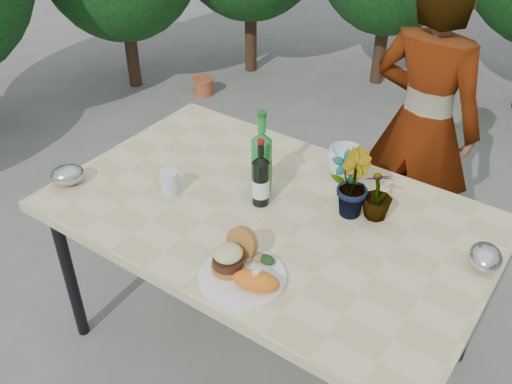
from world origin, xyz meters
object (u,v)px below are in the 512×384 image
Objects in this scene: patio_table at (268,222)px; dinner_plate at (242,277)px; wine_bottle at (261,181)px; person at (423,125)px.

dinner_plate is (0.13, -0.35, 0.06)m from patio_table.
person is at bearing 79.73° from wine_bottle.
person is at bearing 86.55° from dinner_plate.
wine_bottle is at bearing 116.64° from dinner_plate.
patio_table is at bearing -17.65° from wine_bottle.
dinner_plate is 1.32m from person.
dinner_plate is at bearing 91.16° from person.
patio_table is 1.00m from person.
wine_bottle reaches higher than dinner_plate.
person is at bearing 77.64° from patio_table.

